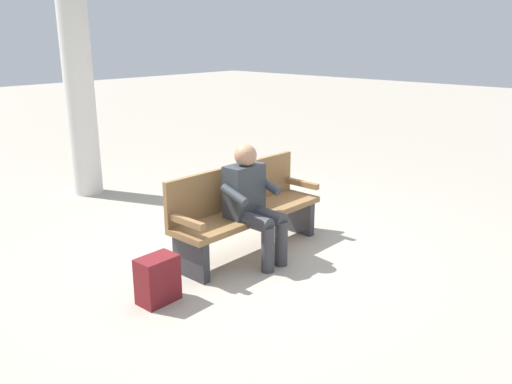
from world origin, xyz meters
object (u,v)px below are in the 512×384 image
(bench_near, at_px, (244,209))
(backpack, at_px, (157,280))
(support_pillar, at_px, (76,58))
(person_seated, at_px, (252,201))

(bench_near, bearing_deg, backpack, 9.34)
(backpack, height_order, support_pillar, support_pillar)
(bench_near, height_order, support_pillar, support_pillar)
(person_seated, relative_size, backpack, 2.90)
(bench_near, distance_m, person_seated, 0.31)
(person_seated, height_order, backpack, person_seated)
(bench_near, xyz_separation_m, person_seated, (0.13, 0.23, 0.17))
(bench_near, distance_m, support_pillar, 3.42)
(bench_near, height_order, backpack, bench_near)
(person_seated, bearing_deg, bench_near, -118.74)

